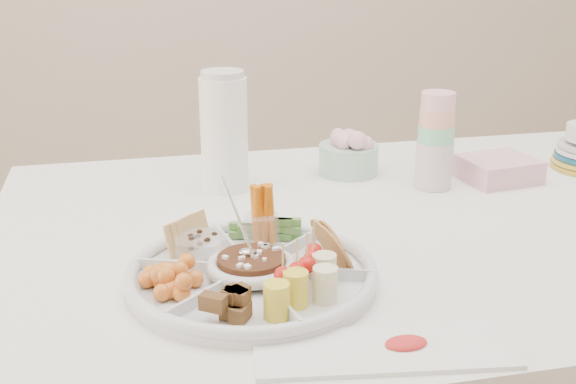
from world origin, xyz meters
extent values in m
cylinder|color=silver|center=(-0.32, -0.20, 0.78)|extent=(0.49, 0.49, 0.04)
cylinder|color=#331911|center=(-0.32, -0.20, 0.79)|extent=(0.13, 0.13, 0.04)
cylinder|color=beige|center=(0.13, 0.16, 0.87)|extent=(0.08, 0.08, 0.22)
cylinder|color=white|center=(-0.30, 0.25, 0.89)|extent=(0.12, 0.12, 0.25)
cylinder|color=#92C4A0|center=(-0.01, 0.29, 0.81)|extent=(0.15, 0.15, 0.10)
cube|color=#E8ACBD|center=(0.29, 0.17, 0.78)|extent=(0.17, 0.15, 0.05)
cube|color=white|center=(-0.19, -0.43, 0.76)|extent=(0.35, 0.16, 0.01)
camera|label=1|loc=(-0.49, -1.18, 1.26)|focal=45.00mm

